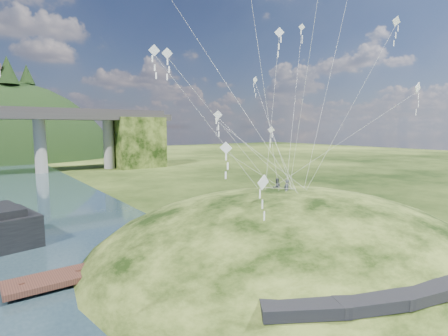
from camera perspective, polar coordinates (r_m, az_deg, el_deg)
ground at (r=25.40m, az=0.70°, el=-17.88°), size 320.00×320.00×0.00m
grass_hill at (r=32.29m, az=10.34°, el=-15.35°), size 36.00×32.00×13.00m
footpath at (r=24.53m, az=30.52°, el=-14.49°), size 22.29×5.84×0.83m
wooden_dock at (r=28.01m, az=-15.66°, el=-14.61°), size 15.91×2.55×1.14m
kite_flyers at (r=32.67m, az=9.18°, el=-1.73°), size 1.62×2.68×2.01m
kite_swarm at (r=30.10m, az=7.05°, el=18.22°), size 19.54×16.45×21.19m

